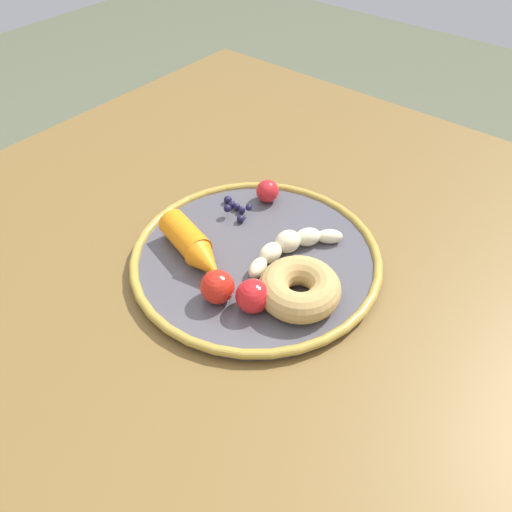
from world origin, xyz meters
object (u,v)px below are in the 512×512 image
object	(u,v)px
carrot_orange	(193,248)
donut	(299,289)
dining_table	(223,312)
banana	(290,245)
blueberry_pile	(235,208)
tomato_near	(268,191)
tomato_far	(217,287)
plate	(256,258)
tomato_mid	(253,296)

from	to	relation	value
carrot_orange	donut	distance (m)	0.15
dining_table	banana	world-z (taller)	banana
blueberry_pile	tomato_near	size ratio (longest dim) A/B	1.64
banana	tomato_far	world-z (taller)	tomato_far
dining_table	tomato_far	xyz separation A→B (m)	(0.04, 0.04, 0.11)
plate	donut	xyz separation A→B (m)	(0.03, 0.09, 0.02)
dining_table	tomato_near	world-z (taller)	tomato_near
banana	tomato_near	bearing A→B (deg)	-127.07
blueberry_pile	tomato_near	distance (m)	0.05
donut	blueberry_pile	xyz separation A→B (m)	(-0.08, -0.17, -0.01)
tomato_far	tomato_near	bearing A→B (deg)	-158.37
donut	dining_table	bearing A→B (deg)	-80.98
dining_table	tomato_near	size ratio (longest dim) A/B	33.76
banana	donut	world-z (taller)	donut
blueberry_pile	tomato_mid	world-z (taller)	tomato_mid
dining_table	banana	bearing A→B (deg)	145.92
blueberry_pile	tomato_mid	distance (m)	0.19
banana	carrot_orange	xyz separation A→B (m)	(0.09, -0.09, 0.01)
blueberry_pile	tomato_mid	xyz separation A→B (m)	(0.13, 0.14, 0.01)
tomato_mid	blueberry_pile	bearing A→B (deg)	-132.94
dining_table	carrot_orange	world-z (taller)	carrot_orange
plate	tomato_far	xyz separation A→B (m)	(0.09, 0.01, 0.02)
banana	tomato_mid	size ratio (longest dim) A/B	3.55
banana	tomato_near	size ratio (longest dim) A/B	4.32
donut	tomato_near	size ratio (longest dim) A/B	2.94
dining_table	tomato_far	distance (m)	0.12
carrot_orange	tomato_mid	bearing A→B (deg)	81.15
blueberry_pile	tomato_near	world-z (taller)	tomato_near
blueberry_pile	tomato_mid	size ratio (longest dim) A/B	1.35
plate	banana	distance (m)	0.05
carrot_orange	banana	bearing A→B (deg)	134.63
banana	carrot_orange	distance (m)	0.13
donut	tomato_near	world-z (taller)	donut
donut	tomato_far	xyz separation A→B (m)	(0.06, -0.08, 0.00)
tomato_near	blueberry_pile	bearing A→B (deg)	-19.79
carrot_orange	tomato_near	bearing A→B (deg)	-178.48
banana	blueberry_pile	bearing A→B (deg)	-100.26
dining_table	donut	xyz separation A→B (m)	(-0.02, 0.11, 0.11)
plate	banana	bearing A→B (deg)	137.67
tomato_near	tomato_far	xyz separation A→B (m)	(0.19, 0.08, 0.00)
tomato_far	blueberry_pile	bearing A→B (deg)	-146.29
banana	donut	distance (m)	0.08
dining_table	tomato_near	distance (m)	0.19
donut	tomato_far	world-z (taller)	tomato_far
donut	tomato_near	xyz separation A→B (m)	(-0.13, -0.15, -0.00)
tomato_mid	tomato_far	world-z (taller)	same
tomato_near	tomato_mid	distance (m)	0.21
plate	donut	distance (m)	0.10
dining_table	tomato_mid	distance (m)	0.14
carrot_orange	tomato_far	distance (m)	0.08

